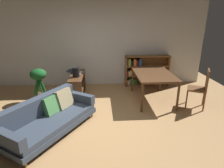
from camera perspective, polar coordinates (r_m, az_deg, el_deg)
ground_plane at (r=4.08m, az=-3.52°, el=-12.49°), size 8.16×8.16×0.00m
back_wall_panel at (r=6.22m, az=-4.01°, el=11.99°), size 6.80×0.10×2.70m
fabric_couch at (r=4.00m, az=-18.29°, el=-9.08°), size 1.70×2.04×0.70m
media_console at (r=5.51m, az=-10.29°, el=-0.46°), size 0.36×1.23×0.63m
open_laptop at (r=5.60m, az=-10.77°, el=3.53°), size 0.48×0.41×0.07m
desk_speaker at (r=5.19m, az=-10.69°, el=3.49°), size 0.18×0.18×0.26m
potted_floor_plant at (r=5.39m, az=-21.04°, el=1.31°), size 0.41×0.41×0.88m
dining_table at (r=5.14m, az=12.22°, el=2.49°), size 0.96×1.47×0.76m
dining_chair_near at (r=5.12m, az=24.95°, el=-0.75°), size 0.56×0.55×0.99m
bookshelf at (r=6.38m, az=9.33°, el=4.08°), size 1.42×0.30×0.98m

